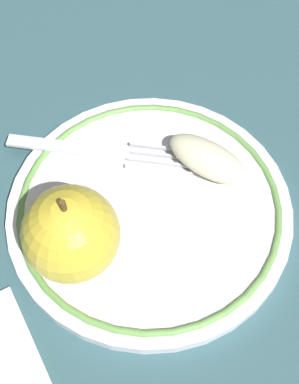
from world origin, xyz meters
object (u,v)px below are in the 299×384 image
at_px(plate, 150,209).
at_px(apple_red_whole, 71,234).
at_px(apple_slice_front, 208,159).
at_px(fork, 94,151).

height_order(plate, apple_red_whole, apple_red_whole).
height_order(plate, apple_slice_front, apple_slice_front).
bearing_deg(plate, apple_slice_front, 28.64).
bearing_deg(apple_slice_front, plate, 73.16).
xyz_separation_m(apple_red_whole, apple_slice_front, (0.12, 0.07, -0.02)).
xyz_separation_m(plate, apple_red_whole, (-0.06, -0.04, 0.04)).
bearing_deg(plate, fork, 122.91).
relative_size(plate, apple_red_whole, 2.92).
distance_m(apple_slice_front, fork, 0.10).
height_order(plate, fork, fork).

